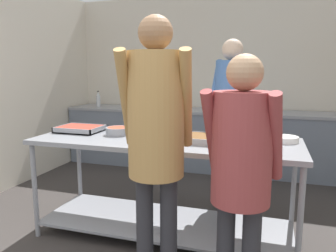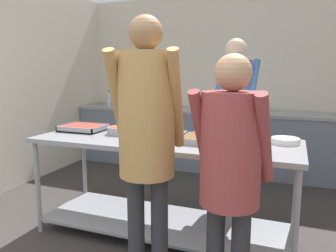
{
  "view_description": "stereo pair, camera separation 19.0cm",
  "coord_description": "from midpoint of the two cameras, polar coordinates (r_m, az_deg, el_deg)",
  "views": [
    {
      "loc": [
        0.84,
        -1.0,
        1.49
      ],
      "look_at": [
        -0.02,
        1.76,
        1.0
      ],
      "focal_mm": 35.0,
      "sensor_mm": 36.0,
      "label": 1
    },
    {
      "loc": [
        1.02,
        -0.94,
        1.49
      ],
      "look_at": [
        -0.02,
        1.76,
        1.0
      ],
      "focal_mm": 35.0,
      "sensor_mm": 36.0,
      "label": 2
    }
  ],
  "objects": [
    {
      "name": "serving_tray_vegetables",
      "position": [
        3.35,
        -12.92,
        -0.35
      ],
      "size": [
        0.42,
        0.33,
        0.05
      ],
      "color": "gray",
      "rests_on": "serving_counter"
    },
    {
      "name": "wall_left",
      "position": [
        4.47,
        -25.54,
        6.57
      ],
      "size": [
        0.06,
        4.34,
        2.65
      ],
      "color": "beige",
      "rests_on": "ground_plane"
    },
    {
      "name": "sauce_pan",
      "position": [
        3.09,
        -6.73,
        -0.71
      ],
      "size": [
        0.36,
        0.22,
        0.07
      ],
      "color": "gray",
      "rests_on": "serving_counter"
    },
    {
      "name": "water_bottle",
      "position": [
        5.54,
        -9.26,
        4.66
      ],
      "size": [
        0.07,
        0.07,
        0.26
      ],
      "color": "silver",
      "rests_on": "back_counter"
    },
    {
      "name": "broccoli_bowl",
      "position": [
        2.57,
        15.59,
        -3.12
      ],
      "size": [
        0.24,
        0.24,
        0.11
      ],
      "color": "#3D668C",
      "rests_on": "serving_counter"
    },
    {
      "name": "guest_serving_right",
      "position": [
        2.03,
        -1.07,
        -0.55
      ],
      "size": [
        0.5,
        0.42,
        1.82
      ],
      "color": "#2D2D33",
      "rests_on": "ground_plane"
    },
    {
      "name": "plate_stack",
      "position": [
        2.88,
        21.56,
        -2.42
      ],
      "size": [
        0.23,
        0.23,
        0.05
      ],
      "color": "white",
      "rests_on": "serving_counter"
    },
    {
      "name": "guest_serving_left",
      "position": [
        1.95,
        13.59,
        -5.98
      ],
      "size": [
        0.48,
        0.36,
        1.59
      ],
      "color": "#2D2D33",
      "rests_on": "ground_plane"
    },
    {
      "name": "serving_counter",
      "position": [
        2.93,
        1.16,
        -7.88
      ],
      "size": [
        2.31,
        0.82,
        0.9
      ],
      "color": "gray",
      "rests_on": "ground_plane"
    },
    {
      "name": "back_counter",
      "position": [
        5.01,
        9.96,
        -2.46
      ],
      "size": [
        4.52,
        0.65,
        0.91
      ],
      "color": "slate",
      "rests_on": "ground_plane"
    },
    {
      "name": "wall_rear",
      "position": [
        5.27,
        11.04,
        7.64
      ],
      "size": [
        4.68,
        0.06,
        2.65
      ],
      "color": "beige",
      "rests_on": "ground_plane"
    },
    {
      "name": "cook_behind_counter",
      "position": [
        3.37,
        13.03,
        3.22
      ],
      "size": [
        0.47,
        0.41,
        1.8
      ],
      "color": "#2D2D33",
      "rests_on": "ground_plane"
    },
    {
      "name": "serving_tray_roast",
      "position": [
        2.74,
        8.75,
        -2.4
      ],
      "size": [
        0.38,
        0.33,
        0.05
      ],
      "color": "gray",
      "rests_on": "serving_counter"
    },
    {
      "name": "serving_tray_greens",
      "position": [
        2.9,
        0.51,
        -1.62
      ],
      "size": [
        0.42,
        0.3,
        0.05
      ],
      "color": "gray",
      "rests_on": "serving_counter"
    }
  ]
}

